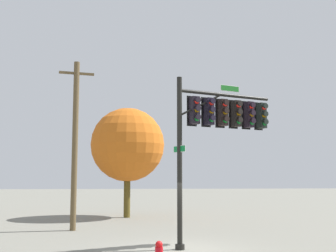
# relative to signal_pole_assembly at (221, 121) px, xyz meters

# --- Properties ---
(ground_plane) EXTENTS (120.00, 120.00, 0.00)m
(ground_plane) POSITION_rel_signal_pole_assembly_xyz_m (-1.76, -0.74, -4.97)
(ground_plane) COLOR slate
(signal_pole_assembly) EXTENTS (4.25, 2.35, 6.62)m
(signal_pole_assembly) POSITION_rel_signal_pole_assembly_xyz_m (0.00, 0.00, 0.00)
(signal_pole_assembly) COLOR black
(signal_pole_assembly) RESTS_ON ground_plane
(utility_pole) EXTENTS (1.78, 0.55, 8.64)m
(utility_pole) POSITION_rel_signal_pole_assembly_xyz_m (-6.64, 4.78, -0.53)
(utility_pole) COLOR brown
(utility_pole) RESTS_ON ground_plane
(tree_near) EXTENTS (4.85, 4.85, 7.15)m
(tree_near) POSITION_rel_signal_pole_assembly_xyz_m (-4.16, 10.76, -0.25)
(tree_near) COLOR #53461A
(tree_near) RESTS_ON ground_plane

